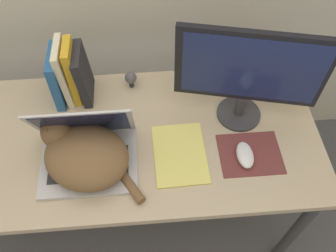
{
  "coord_description": "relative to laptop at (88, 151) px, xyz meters",
  "views": [
    {
      "loc": [
        0.09,
        -0.42,
        1.8
      ],
      "look_at": [
        0.15,
        0.29,
        0.8
      ],
      "focal_mm": 38.0,
      "sensor_mm": 36.0,
      "label": 1
    }
  ],
  "objects": [
    {
      "name": "desk",
      "position": [
        0.14,
        0.08,
        -0.12
      ],
      "size": [
        1.42,
        0.65,
        0.7
      ],
      "color": "tan",
      "rests_on": "ground_plane"
    },
    {
      "name": "laptop",
      "position": [
        0.0,
        0.0,
        0.0
      ],
      "size": [
        0.33,
        0.26,
        0.26
      ],
      "color": "#B7B7BC",
      "rests_on": "desk"
    },
    {
      "name": "cat",
      "position": [
        -0.01,
        -0.03,
        0.02
      ],
      "size": [
        0.37,
        0.35,
        0.16
      ],
      "color": "brown",
      "rests_on": "desk"
    },
    {
      "name": "external_monitor",
      "position": [
        0.56,
        0.15,
        0.18
      ],
      "size": [
        0.5,
        0.17,
        0.4
      ],
      "color": "#333338",
      "rests_on": "desk"
    },
    {
      "name": "mousepad",
      "position": [
        0.57,
        -0.03,
        -0.05
      ],
      "size": [
        0.22,
        0.18,
        0.0
      ],
      "color": "brown",
      "rests_on": "desk"
    },
    {
      "name": "computer_mouse",
      "position": [
        0.55,
        -0.04,
        -0.03
      ],
      "size": [
        0.06,
        0.11,
        0.03
      ],
      "color": "silver",
      "rests_on": "mousepad"
    },
    {
      "name": "book_row",
      "position": [
        -0.07,
        0.3,
        0.07
      ],
      "size": [
        0.14,
        0.17,
        0.26
      ],
      "color": "#285B93",
      "rests_on": "desk"
    },
    {
      "name": "notepad",
      "position": [
        0.32,
        -0.01,
        -0.05
      ],
      "size": [
        0.19,
        0.26,
        0.01
      ],
      "color": "#E5DB6B",
      "rests_on": "desk"
    },
    {
      "name": "webcam",
      "position": [
        0.15,
        0.33,
        -0.0
      ],
      "size": [
        0.05,
        0.05,
        0.07
      ],
      "color": "#232328",
      "rests_on": "desk"
    }
  ]
}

